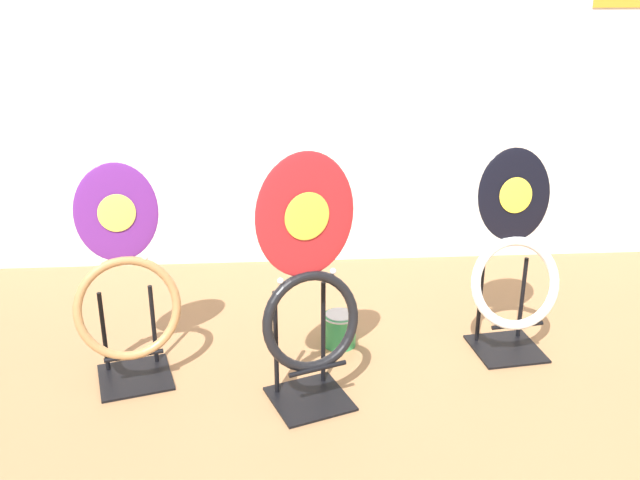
{
  "coord_description": "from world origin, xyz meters",
  "views": [
    {
      "loc": [
        -0.52,
        -1.23,
        1.57
      ],
      "look_at": [
        -0.35,
        1.35,
        0.55
      ],
      "focal_mm": 40.0,
      "sensor_mm": 36.0,
      "label": 1
    }
  ],
  "objects_px": {
    "toilet_seat_display_jazz_black": "(514,264)",
    "paint_can": "(340,328)",
    "toilet_seat_display_purple_note": "(126,292)",
    "toilet_seat_display_crimson_swirl": "(309,290)"
  },
  "relations": [
    {
      "from": "toilet_seat_display_purple_note",
      "to": "paint_can",
      "type": "bearing_deg",
      "value": 14.19
    },
    {
      "from": "toilet_seat_display_jazz_black",
      "to": "paint_can",
      "type": "distance_m",
      "value": 0.79
    },
    {
      "from": "toilet_seat_display_crimson_swirl",
      "to": "toilet_seat_display_purple_note",
      "type": "distance_m",
      "value": 0.73
    },
    {
      "from": "toilet_seat_display_jazz_black",
      "to": "paint_can",
      "type": "xyz_separation_m",
      "value": [
        -0.71,
        0.09,
        -0.32
      ]
    },
    {
      "from": "toilet_seat_display_jazz_black",
      "to": "paint_can",
      "type": "bearing_deg",
      "value": 173.16
    },
    {
      "from": "toilet_seat_display_jazz_black",
      "to": "paint_can",
      "type": "relative_size",
      "value": 5.83
    },
    {
      "from": "toilet_seat_display_jazz_black",
      "to": "toilet_seat_display_purple_note",
      "type": "bearing_deg",
      "value": -175.29
    },
    {
      "from": "toilet_seat_display_crimson_swirl",
      "to": "toilet_seat_display_jazz_black",
      "type": "relative_size",
      "value": 1.11
    },
    {
      "from": "toilet_seat_display_purple_note",
      "to": "toilet_seat_display_jazz_black",
      "type": "height_order",
      "value": "toilet_seat_display_purple_note"
    },
    {
      "from": "paint_can",
      "to": "toilet_seat_display_purple_note",
      "type": "bearing_deg",
      "value": -165.81
    }
  ]
}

